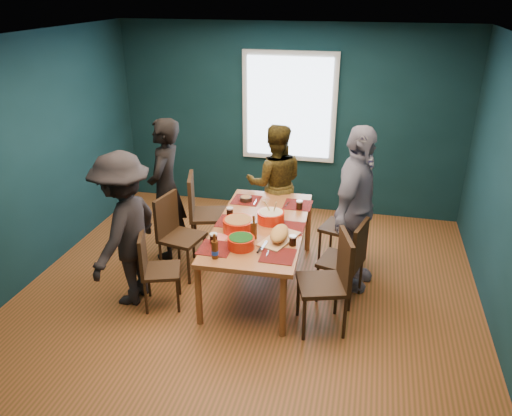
{
  "coord_description": "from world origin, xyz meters",
  "views": [
    {
      "loc": [
        1.15,
        -4.5,
        3.15
      ],
      "look_at": [
        0.03,
        0.27,
        0.94
      ],
      "focal_mm": 35.0,
      "sensor_mm": 36.0,
      "label": 1
    }
  ],
  "objects_px": {
    "chair_left_far": "(201,208)",
    "chair_right_near": "(333,275)",
    "chair_left_mid": "(175,229)",
    "chair_right_mid": "(349,256)",
    "person_near_left": "(125,230)",
    "dining_table": "(260,230)",
    "chair_right_far": "(348,222)",
    "person_far_left": "(166,189)",
    "bowl_herbs": "(241,242)",
    "bowl_salad": "(238,225)",
    "bowl_dumpling": "(271,216)",
    "person_back": "(275,183)",
    "cutting_board": "(279,235)",
    "chair_left_near": "(153,264)",
    "person_right": "(355,209)"
  },
  "relations": [
    {
      "from": "chair_right_far",
      "to": "person_far_left",
      "type": "xyz_separation_m",
      "value": [
        -2.19,
        -0.27,
        0.33
      ]
    },
    {
      "from": "chair_right_mid",
      "to": "bowl_dumpling",
      "type": "distance_m",
      "value": 0.96
    },
    {
      "from": "cutting_board",
      "to": "person_right",
      "type": "bearing_deg",
      "value": 55.84
    },
    {
      "from": "dining_table",
      "to": "cutting_board",
      "type": "bearing_deg",
      "value": -50.94
    },
    {
      "from": "chair_left_far",
      "to": "bowl_herbs",
      "type": "relative_size",
      "value": 3.74
    },
    {
      "from": "person_back",
      "to": "person_right",
      "type": "bearing_deg",
      "value": 125.67
    },
    {
      "from": "chair_right_far",
      "to": "cutting_board",
      "type": "distance_m",
      "value": 1.2
    },
    {
      "from": "chair_left_near",
      "to": "cutting_board",
      "type": "xyz_separation_m",
      "value": [
        1.25,
        0.38,
        0.3
      ]
    },
    {
      "from": "chair_left_mid",
      "to": "person_far_left",
      "type": "xyz_separation_m",
      "value": [
        -0.25,
        0.39,
        0.32
      ]
    },
    {
      "from": "dining_table",
      "to": "chair_right_near",
      "type": "height_order",
      "value": "chair_right_near"
    },
    {
      "from": "chair_left_far",
      "to": "chair_left_near",
      "type": "relative_size",
      "value": 1.21
    },
    {
      "from": "dining_table",
      "to": "chair_left_near",
      "type": "bearing_deg",
      "value": -147.41
    },
    {
      "from": "chair_right_far",
      "to": "chair_right_near",
      "type": "distance_m",
      "value": 1.31
    },
    {
      "from": "person_back",
      "to": "person_near_left",
      "type": "height_order",
      "value": "person_near_left"
    },
    {
      "from": "dining_table",
      "to": "chair_left_mid",
      "type": "distance_m",
      "value": 1.02
    },
    {
      "from": "chair_right_mid",
      "to": "chair_right_near",
      "type": "xyz_separation_m",
      "value": [
        -0.13,
        -0.5,
        0.05
      ]
    },
    {
      "from": "bowl_dumpling",
      "to": "bowl_herbs",
      "type": "relative_size",
      "value": 1.1
    },
    {
      "from": "chair_left_mid",
      "to": "person_far_left",
      "type": "distance_m",
      "value": 0.56
    },
    {
      "from": "person_near_left",
      "to": "bowl_dumpling",
      "type": "xyz_separation_m",
      "value": [
        1.39,
        0.73,
        -0.03
      ]
    },
    {
      "from": "chair_left_mid",
      "to": "chair_right_far",
      "type": "xyz_separation_m",
      "value": [
        1.94,
        0.66,
        -0.01
      ]
    },
    {
      "from": "person_far_left",
      "to": "bowl_herbs",
      "type": "height_order",
      "value": "person_far_left"
    },
    {
      "from": "chair_right_far",
      "to": "person_back",
      "type": "bearing_deg",
      "value": 172.1
    },
    {
      "from": "chair_left_mid",
      "to": "chair_right_mid",
      "type": "distance_m",
      "value": 2.01
    },
    {
      "from": "chair_left_far",
      "to": "person_near_left",
      "type": "height_order",
      "value": "person_near_left"
    },
    {
      "from": "dining_table",
      "to": "chair_right_mid",
      "type": "height_order",
      "value": "chair_right_mid"
    },
    {
      "from": "chair_left_near",
      "to": "person_back",
      "type": "height_order",
      "value": "person_back"
    },
    {
      "from": "chair_left_far",
      "to": "cutting_board",
      "type": "xyz_separation_m",
      "value": [
        1.16,
        -0.88,
        0.2
      ]
    },
    {
      "from": "person_right",
      "to": "dining_table",
      "type": "bearing_deg",
      "value": 116.13
    },
    {
      "from": "chair_left_mid",
      "to": "chair_right_near",
      "type": "height_order",
      "value": "chair_right_near"
    },
    {
      "from": "chair_left_near",
      "to": "bowl_herbs",
      "type": "relative_size",
      "value": 3.09
    },
    {
      "from": "bowl_herbs",
      "to": "person_far_left",
      "type": "bearing_deg",
      "value": 141.4
    },
    {
      "from": "chair_right_near",
      "to": "person_back",
      "type": "distance_m",
      "value": 2.0
    },
    {
      "from": "dining_table",
      "to": "cutting_board",
      "type": "xyz_separation_m",
      "value": [
        0.27,
        -0.31,
        0.13
      ]
    },
    {
      "from": "chair_left_far",
      "to": "chair_right_near",
      "type": "relative_size",
      "value": 1.01
    },
    {
      "from": "bowl_herbs",
      "to": "cutting_board",
      "type": "distance_m",
      "value": 0.42
    },
    {
      "from": "chair_right_far",
      "to": "person_far_left",
      "type": "distance_m",
      "value": 2.23
    },
    {
      "from": "chair_right_near",
      "to": "chair_left_far",
      "type": "bearing_deg",
      "value": 128.36
    },
    {
      "from": "chair_left_mid",
      "to": "chair_right_mid",
      "type": "height_order",
      "value": "chair_left_mid"
    },
    {
      "from": "chair_left_far",
      "to": "bowl_salad",
      "type": "relative_size",
      "value": 3.1
    },
    {
      "from": "chair_right_mid",
      "to": "dining_table",
      "type": "bearing_deg",
      "value": -172.56
    },
    {
      "from": "dining_table",
      "to": "person_back",
      "type": "relative_size",
      "value": 1.25
    },
    {
      "from": "chair_right_near",
      "to": "person_far_left",
      "type": "xyz_separation_m",
      "value": [
        -2.12,
        1.04,
        0.28
      ]
    },
    {
      "from": "person_far_left",
      "to": "bowl_salad",
      "type": "height_order",
      "value": "person_far_left"
    },
    {
      "from": "dining_table",
      "to": "chair_left_mid",
      "type": "bearing_deg",
      "value": 177.13
    },
    {
      "from": "chair_left_far",
      "to": "person_right",
      "type": "relative_size",
      "value": 0.55
    },
    {
      "from": "person_right",
      "to": "chair_left_mid",
      "type": "bearing_deg",
      "value": 109.77
    },
    {
      "from": "dining_table",
      "to": "chair_left_mid",
      "type": "relative_size",
      "value": 2.04
    },
    {
      "from": "chair_right_far",
      "to": "person_far_left",
      "type": "relative_size",
      "value": 0.54
    },
    {
      "from": "chair_left_far",
      "to": "bowl_salad",
      "type": "distance_m",
      "value": 1.06
    },
    {
      "from": "chair_left_far",
      "to": "person_near_left",
      "type": "relative_size",
      "value": 0.62
    }
  ]
}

